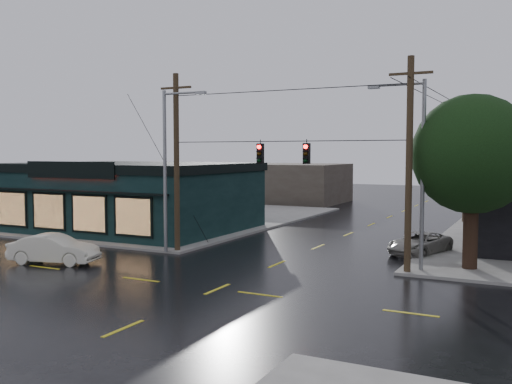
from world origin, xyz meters
The scene contains 15 objects.
ground_plane centered at (0.00, 0.00, 0.00)m, with size 160.00×160.00×0.00m, color black.
sidewalk_nw centered at (-20.00, 20.00, 0.07)m, with size 28.00×28.00×0.15m, color gray.
pizza_shop centered at (-15.00, 12.94, 2.56)m, with size 16.30×12.34×4.90m.
corner_tree centered at (9.04, 8.58, 5.62)m, with size 5.71×5.71×8.36m.
utility_pole_nw centered at (-6.50, 6.50, 0.00)m, with size 2.00×0.32×10.15m, color #342617, non-canonical shape.
utility_pole_ne centered at (6.50, 6.50, 0.00)m, with size 2.00×0.32×10.15m, color #342617, non-canonical shape.
utility_pole_far_a centered at (6.50, 28.00, 0.00)m, with size 2.00×0.32×9.65m, color #342617, non-canonical shape.
utility_pole_far_b centered at (6.50, 48.00, 0.00)m, with size 2.00×0.32×9.15m, color #342617, non-canonical shape.
utility_pole_far_c centered at (6.50, 68.00, 0.00)m, with size 2.00×0.32×9.15m, color #342617, non-canonical shape.
span_signal_assembly centered at (0.10, 6.50, 5.70)m, with size 13.00×0.48×1.23m.
streetlight_nw centered at (-6.80, 5.80, 0.00)m, with size 5.40×0.30×9.15m, color gray, non-canonical shape.
streetlight_ne centered at (7.00, 7.20, 0.00)m, with size 5.40×0.30×9.15m, color gray, non-canonical shape.
bg_building_west centered at (-14.00, 40.00, 2.20)m, with size 12.00×10.00×4.40m, color #41372F.
sedan_cream centered at (-10.35, 0.97, 0.75)m, with size 1.60×4.57×1.51m, color white.
suv_silver centered at (6.00, 12.16, 0.62)m, with size 2.07×4.49×1.25m, color gray.
Camera 1 is at (12.06, -20.30, 5.74)m, focal length 40.00 mm.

